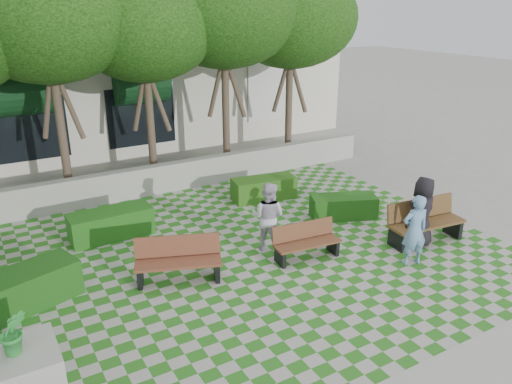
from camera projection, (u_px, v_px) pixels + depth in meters
ground at (270, 276)px, 11.05m from camera, size 90.00×90.00×0.00m
lawn at (248, 257)px, 11.86m from camera, size 12.00×12.00×0.00m
retaining_wall at (168, 177)px, 15.90m from camera, size 15.00×0.36×0.90m
bench_east at (425, 222)px, 12.51m from camera, size 2.08×0.89×1.06m
bench_mid at (306, 242)px, 11.71m from camera, size 1.65×0.70×0.84m
bench_west at (178, 261)px, 10.74m from camera, size 1.94×1.23×0.97m
hedge_east at (343, 207)px, 13.96m from camera, size 1.94×1.37×0.63m
hedge_midright at (264, 188)px, 15.27m from camera, size 2.01×1.04×0.67m
hedge_midleft at (111, 224)px, 12.77m from camera, size 2.08×0.86×0.72m
hedge_west at (21, 290)px, 9.79m from camera, size 2.34×1.49×0.76m
planter_back at (23, 379)px, 7.20m from camera, size 1.06×1.06×1.75m
person_blue at (415, 230)px, 11.27m from camera, size 0.70×0.55×1.70m
person_dark at (422, 212)px, 12.12m from camera, size 0.94×0.67×1.79m
person_white at (268, 217)px, 11.93m from camera, size 1.04×1.07×1.73m
tree_row at (94, 22)px, 13.13m from camera, size 17.70×13.40×7.41m
building at (121, 78)px, 21.96m from camera, size 18.00×8.92×5.15m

